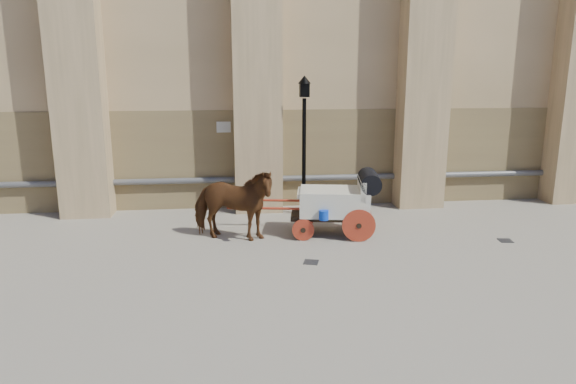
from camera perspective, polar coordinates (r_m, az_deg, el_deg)
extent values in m
plane|color=gray|center=(12.39, 2.34, -6.17)|extent=(90.00, 90.00, 0.00)
cube|color=olive|center=(16.36, 7.12, 3.92)|extent=(44.00, 0.35, 3.00)
cylinder|color=#59595B|center=(16.21, 7.28, 1.67)|extent=(42.00, 0.18, 0.18)
cube|color=beige|center=(15.60, -7.16, 7.17)|extent=(0.42, 0.04, 0.32)
imported|color=brown|center=(12.74, -6.20, -1.39)|extent=(2.37, 1.61, 1.83)
cube|color=black|center=(13.27, 4.74, -2.60)|extent=(2.14, 1.24, 0.11)
cube|color=beige|center=(13.18, 5.17, -1.07)|extent=(1.91, 1.42, 0.64)
cube|color=beige|center=(13.14, 8.20, 0.44)|extent=(0.33, 1.15, 0.50)
cube|color=beige|center=(13.12, 1.79, -0.06)|extent=(0.49, 1.05, 0.09)
cylinder|color=black|center=(13.12, 9.02, 1.21)|extent=(0.70, 1.22, 0.51)
cylinder|color=#AA321C|center=(12.79, 7.88, -3.72)|extent=(0.82, 0.19, 0.82)
cylinder|color=#AA321C|center=(13.88, 7.51, -2.36)|extent=(0.82, 0.19, 0.82)
cylinder|color=#AA321C|center=(12.79, 1.70, -4.24)|extent=(0.55, 0.15, 0.55)
cylinder|color=#AA321C|center=(13.88, 1.82, -2.84)|extent=(0.55, 0.15, 0.55)
cylinder|color=#AA321C|center=(12.85, -1.95, -1.82)|extent=(2.18, 0.43, 0.06)
cylinder|color=#AA321C|center=(13.64, -1.64, -0.93)|extent=(2.18, 0.43, 0.06)
cylinder|color=#0A3BCE|center=(12.60, 3.99, -2.58)|extent=(0.24, 0.24, 0.24)
cylinder|color=black|center=(14.84, 1.78, 3.82)|extent=(0.11, 0.11, 3.39)
cone|color=black|center=(15.16, 1.74, -1.87)|extent=(0.34, 0.34, 0.34)
cube|color=black|center=(14.65, 1.84, 11.28)|extent=(0.26, 0.26, 0.40)
cone|color=black|center=(14.65, 1.84, 12.39)|extent=(0.38, 0.38, 0.23)
cube|color=black|center=(11.45, 2.58, -7.79)|extent=(0.40, 0.40, 0.01)
cube|color=black|center=(13.95, 23.01, -4.98)|extent=(0.36, 0.36, 0.01)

